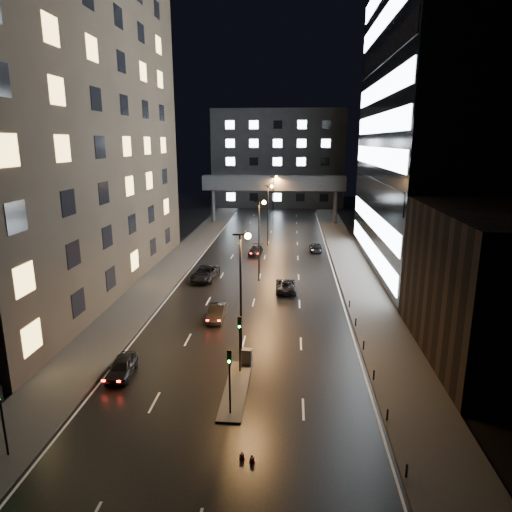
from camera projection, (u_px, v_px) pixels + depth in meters
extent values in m
plane|color=black|center=(265.00, 257.00, 68.98)|extent=(160.00, 160.00, 0.00)
cube|color=#383533|center=(175.00, 264.00, 65.10)|extent=(5.00, 110.00, 0.15)
cube|color=#383533|center=(352.00, 267.00, 63.16)|extent=(5.00, 110.00, 0.15)
cube|color=#2D2319|center=(54.00, 114.00, 50.36)|extent=(15.00, 48.00, 40.00)
cube|color=black|center=(493.00, 286.00, 36.00)|extent=(10.00, 18.00, 12.00)
cube|color=black|center=(461.00, 97.00, 57.65)|extent=(20.00, 36.00, 45.00)
cube|color=#333335|center=(278.00, 159.00, 121.95)|extent=(34.00, 14.00, 25.00)
cube|color=#333335|center=(274.00, 183.00, 95.88)|extent=(30.00, 3.00, 3.00)
cylinder|color=#333335|center=(213.00, 206.00, 98.12)|extent=(0.80, 0.80, 7.00)
cylinder|color=#333335|center=(335.00, 207.00, 96.10)|extent=(0.80, 0.80, 7.00)
cube|color=#383533|center=(236.00, 389.00, 32.22)|extent=(1.60, 8.00, 0.15)
cylinder|color=black|center=(240.00, 350.00, 34.19)|extent=(0.12, 0.12, 3.50)
cube|color=black|center=(240.00, 322.00, 33.65)|extent=(0.28, 0.22, 0.90)
sphere|color=#0CFF33|center=(239.00, 327.00, 33.58)|extent=(0.18, 0.18, 0.18)
cylinder|color=black|center=(230.00, 388.00, 28.87)|extent=(0.12, 0.12, 3.50)
cube|color=black|center=(229.00, 357.00, 28.33)|extent=(0.28, 0.22, 0.90)
sphere|color=#0CFF33|center=(229.00, 362.00, 28.26)|extent=(0.18, 0.18, 0.18)
cylinder|color=black|center=(4.00, 429.00, 24.99)|extent=(0.12, 0.12, 3.50)
cylinder|color=black|center=(406.00, 472.00, 23.63)|extent=(0.12, 0.12, 0.90)
cylinder|color=black|center=(387.00, 416.00, 28.46)|extent=(0.12, 0.12, 0.90)
cylinder|color=black|center=(374.00, 376.00, 33.29)|extent=(0.12, 0.12, 0.90)
cylinder|color=black|center=(364.00, 346.00, 38.12)|extent=(0.12, 0.12, 0.90)
cylinder|color=black|center=(356.00, 323.00, 42.95)|extent=(0.12, 0.12, 0.90)
cylinder|color=black|center=(349.00, 305.00, 47.78)|extent=(0.12, 0.12, 0.90)
cylinder|color=black|center=(241.00, 295.00, 36.83)|extent=(0.18, 0.18, 10.00)
cylinder|color=black|center=(240.00, 235.00, 35.60)|extent=(1.20, 0.12, 0.12)
sphere|color=#FF9E38|center=(248.00, 236.00, 35.58)|extent=(0.50, 0.50, 0.50)
cylinder|color=black|center=(259.00, 242.00, 56.15)|extent=(0.18, 0.18, 10.00)
cylinder|color=black|center=(259.00, 202.00, 54.93)|extent=(1.20, 0.12, 0.12)
sphere|color=#FF9E38|center=(264.00, 202.00, 54.91)|extent=(0.50, 0.50, 0.50)
cylinder|color=black|center=(268.00, 216.00, 75.48)|extent=(0.18, 0.18, 10.00)
cylinder|color=black|center=(268.00, 186.00, 74.25)|extent=(1.20, 0.12, 0.12)
sphere|color=#FF9E38|center=(272.00, 186.00, 74.23)|extent=(0.50, 0.50, 0.50)
cylinder|color=black|center=(273.00, 201.00, 94.81)|extent=(0.18, 0.18, 10.00)
cylinder|color=black|center=(273.00, 176.00, 93.58)|extent=(1.20, 0.12, 0.12)
sphere|color=#FF9E38|center=(276.00, 177.00, 93.56)|extent=(0.50, 0.50, 0.50)
imported|color=black|center=(122.00, 367.00, 34.07)|extent=(2.03, 4.30, 1.42)
imported|color=black|center=(217.00, 312.00, 44.85)|extent=(1.53, 4.37, 1.44)
imported|color=black|center=(205.00, 273.00, 57.65)|extent=(3.20, 6.15, 1.65)
imported|color=black|center=(256.00, 251.00, 70.38)|extent=(2.17, 4.71, 1.33)
imported|color=black|center=(286.00, 285.00, 53.37)|extent=(2.49, 5.09, 1.39)
imported|color=black|center=(316.00, 247.00, 72.61)|extent=(1.96, 4.67, 1.35)
cube|color=#4A4B4D|center=(247.00, 356.00, 35.59)|extent=(0.85, 0.68, 1.23)
cone|color=red|center=(252.00, 458.00, 24.93)|extent=(0.37, 0.37, 0.52)
cone|color=#F5350C|center=(242.00, 455.00, 25.19)|extent=(0.42, 0.42, 0.53)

